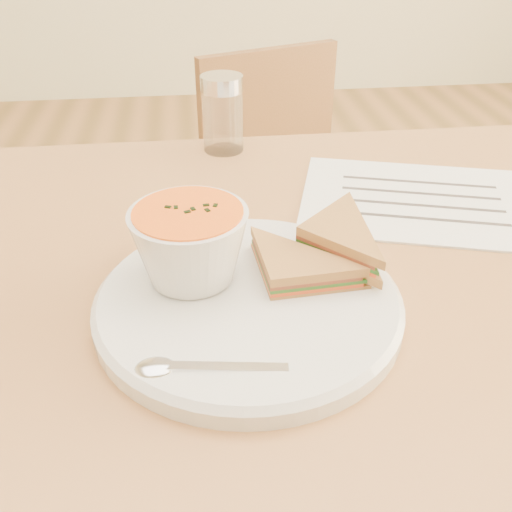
{
  "coord_description": "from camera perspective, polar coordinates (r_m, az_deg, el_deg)",
  "views": [
    {
      "loc": [
        -0.16,
        -0.54,
        1.1
      ],
      "look_at": [
        -0.1,
        -0.09,
        0.8
      ],
      "focal_mm": 40.0,
      "sensor_mm": 36.0,
      "label": 1
    }
  ],
  "objects": [
    {
      "name": "plate",
      "position": [
        0.56,
        -0.77,
        -4.79
      ],
      "size": [
        0.37,
        0.37,
        0.02
      ],
      "primitive_type": null,
      "rotation": [
        0.0,
        0.0,
        0.3
      ],
      "color": "silver",
      "rests_on": "dining_table"
    },
    {
      "name": "sandwich_half_a",
      "position": [
        0.53,
        1.46,
        -3.74
      ],
      "size": [
        0.11,
        0.11,
        0.03
      ],
      "primitive_type": null,
      "rotation": [
        0.0,
        0.0,
        0.07
      ],
      "color": "#B57540",
      "rests_on": "plate"
    },
    {
      "name": "soup_bowl",
      "position": [
        0.56,
        -6.58,
        0.76
      ],
      "size": [
        0.14,
        0.14,
        0.08
      ],
      "primitive_type": null,
      "rotation": [
        0.0,
        0.0,
        0.23
      ],
      "color": "silver",
      "rests_on": "plate"
    },
    {
      "name": "sandwich_half_b",
      "position": [
        0.59,
        3.99,
        1.59
      ],
      "size": [
        0.14,
        0.14,
        0.03
      ],
      "primitive_type": null,
      "rotation": [
        0.0,
        0.0,
        -0.81
      ],
      "color": "#B57540",
      "rests_on": "plate"
    },
    {
      "name": "condiment_shaker",
      "position": [
        0.9,
        -3.35,
        14.0
      ],
      "size": [
        0.07,
        0.07,
        0.12
      ],
      "primitive_type": null,
      "rotation": [
        0.0,
        0.0,
        0.18
      ],
      "color": "silver",
      "rests_on": "dining_table"
    },
    {
      "name": "spoon",
      "position": [
        0.47,
        -4.0,
        -11.11
      ],
      "size": [
        0.17,
        0.05,
        0.01
      ],
      "primitive_type": null,
      "rotation": [
        0.0,
        0.0,
        -0.12
      ],
      "color": "silver",
      "rests_on": "plate"
    },
    {
      "name": "dining_table",
      "position": [
        0.92,
        6.06,
        -19.1
      ],
      "size": [
        1.0,
        0.7,
        0.75
      ],
      "primitive_type": null,
      "color": "brown",
      "rests_on": "floor"
    },
    {
      "name": "paper_menu",
      "position": [
        0.79,
        16.17,
        5.38
      ],
      "size": [
        0.36,
        0.31,
        0.0
      ],
      "primitive_type": null,
      "rotation": [
        0.0,
        0.0,
        -0.29
      ],
      "color": "white",
      "rests_on": "dining_table"
    },
    {
      "name": "chair_far",
      "position": [
        1.38,
        4.33,
        2.34
      ],
      "size": [
        0.46,
        0.46,
        0.79
      ],
      "primitive_type": null,
      "rotation": [
        0.0,
        0.0,
        3.51
      ],
      "color": "brown",
      "rests_on": "floor"
    }
  ]
}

